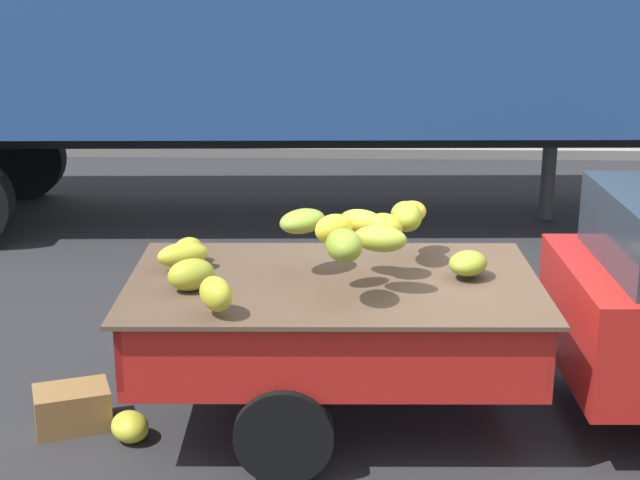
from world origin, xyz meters
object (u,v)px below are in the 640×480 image
at_px(pickup_truck, 616,307).
at_px(produce_crate, 72,408).
at_px(semi_trailer, 278,14).
at_px(fallen_banana_bunch_near_tailgate, 130,427).

xyz_separation_m(pickup_truck, produce_crate, (-3.83, -0.20, -0.74)).
xyz_separation_m(semi_trailer, produce_crate, (-1.09, -5.60, -2.39)).
distance_m(semi_trailer, fallen_banana_bunch_near_tailgate, 6.31).
height_order(semi_trailer, fallen_banana_bunch_near_tailgate, semi_trailer).
bearing_deg(pickup_truck, produce_crate, -178.60).
bearing_deg(pickup_truck, fallen_banana_bunch_near_tailgate, -175.16).
height_order(fallen_banana_bunch_near_tailgate, produce_crate, produce_crate).
height_order(pickup_truck, fallen_banana_bunch_near_tailgate, pickup_truck).
bearing_deg(produce_crate, pickup_truck, 2.97).
distance_m(fallen_banana_bunch_near_tailgate, produce_crate, 0.49).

